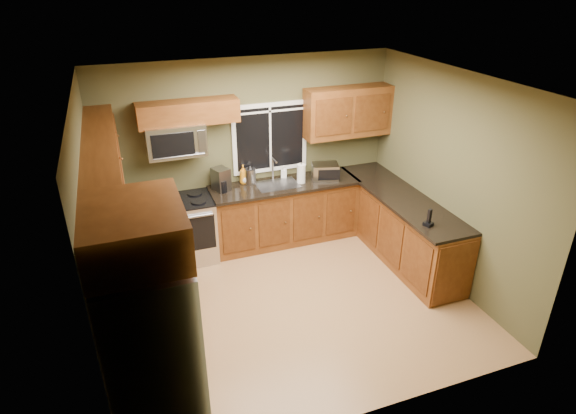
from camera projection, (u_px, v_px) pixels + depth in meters
floor at (294, 302)px, 6.01m from camera, size 4.20×4.20×0.00m
ceiling at (295, 84)px, 4.80m from camera, size 4.20×4.20×0.00m
back_wall at (250, 153)px, 6.92m from camera, size 4.20×0.00×4.20m
front_wall at (373, 297)px, 3.89m from camera, size 4.20×0.00×4.20m
left_wall at (96, 237)px, 4.76m from camera, size 0.00×3.60×3.60m
right_wall at (450, 179)px, 6.05m from camera, size 0.00×3.60×3.60m
window at (270, 138)px, 6.91m from camera, size 1.12×0.03×1.02m
base_cabinets_left at (137, 280)px, 5.65m from camera, size 0.60×2.65×0.90m
countertop_left at (133, 245)px, 5.45m from camera, size 0.65×2.65×0.04m
base_cabinets_back at (284, 213)px, 7.19m from camera, size 2.17×0.60×0.90m
countertop_back at (285, 185)px, 6.96m from camera, size 2.17×0.65×0.04m
base_cabinets_peninsula at (399, 227)px, 6.82m from camera, size 0.60×2.52×0.90m
countertop_peninsula at (401, 197)px, 6.61m from camera, size 0.65×2.50×0.04m
upper_cabinets_left at (104, 170)px, 4.98m from camera, size 0.33×2.65×0.72m
upper_cabinets_back_left at (188, 112)px, 6.20m from camera, size 1.30×0.33×0.30m
upper_cabinets_back_right at (348, 112)px, 7.00m from camera, size 1.30×0.33×0.72m
upper_cabinet_over_fridge at (134, 231)px, 3.47m from camera, size 0.72×0.90×0.38m
refrigerator at (154, 350)px, 3.98m from camera, size 0.74×0.90×1.80m
range at (187, 229)px, 6.71m from camera, size 0.76×0.69×0.94m
microwave at (176, 140)px, 6.26m from camera, size 0.76×0.41×0.42m
sink at (277, 184)px, 6.93m from camera, size 0.60×0.42×0.36m
toaster_oven at (325, 171)px, 7.06m from camera, size 0.44×0.38×0.23m
coffee_maker at (221, 180)px, 6.69m from camera, size 0.26×0.30×0.32m
kettle at (250, 175)px, 6.90m from camera, size 0.19×0.19×0.28m
paper_towel_roll at (301, 173)px, 6.93m from camera, size 0.15×0.15×0.31m
soap_bottle_a at (243, 174)px, 6.91m from camera, size 0.13×0.13×0.28m
soap_bottle_b at (284, 172)px, 7.12m from camera, size 0.11×0.11×0.18m
soap_bottle_c at (245, 177)px, 6.94m from camera, size 0.16×0.16×0.18m
cordless_phone at (429, 221)px, 5.79m from camera, size 0.13×0.13×0.22m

